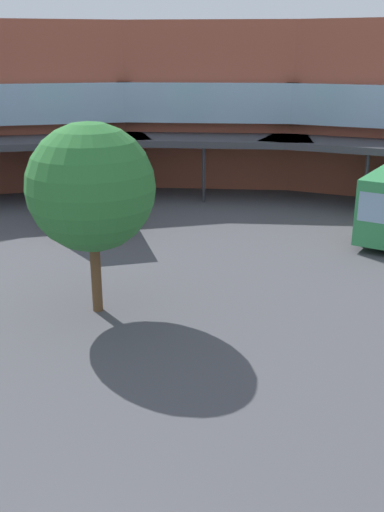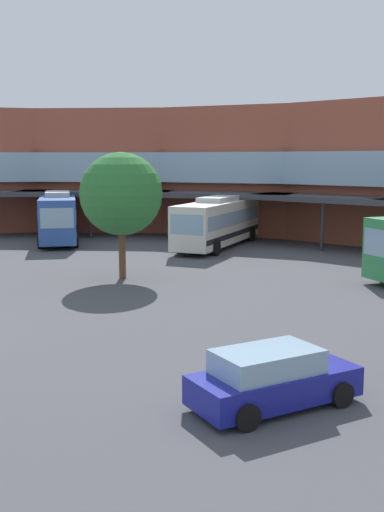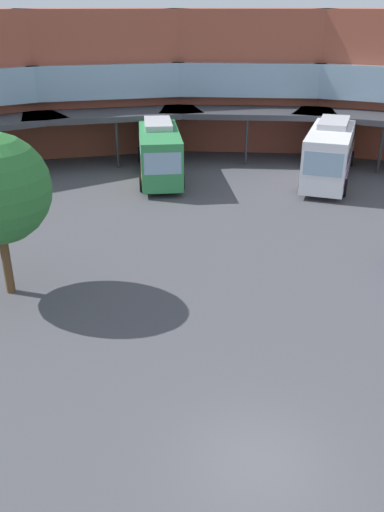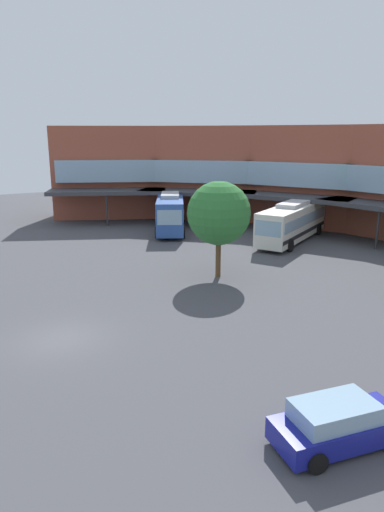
{
  "view_description": "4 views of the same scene",
  "coord_description": "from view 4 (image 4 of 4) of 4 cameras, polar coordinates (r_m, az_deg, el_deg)",
  "views": [
    {
      "loc": [
        3.18,
        -5.46,
        8.82
      ],
      "look_at": [
        -1.83,
        14.27,
        1.6
      ],
      "focal_mm": 41.02,
      "sensor_mm": 36.0,
      "label": 1
    },
    {
      "loc": [
        22.86,
        -5.48,
        6.25
      ],
      "look_at": [
        2.83,
        10.78,
        2.26
      ],
      "focal_mm": 43.83,
      "sensor_mm": 36.0,
      "label": 2
    },
    {
      "loc": [
        -5.71,
        -8.76,
        10.91
      ],
      "look_at": [
        2.55,
        10.09,
        1.17
      ],
      "focal_mm": 37.57,
      "sensor_mm": 36.0,
      "label": 3
    },
    {
      "loc": [
        21.2,
        -4.75,
        9.69
      ],
      "look_at": [
        -2.73,
        8.94,
        2.38
      ],
      "focal_mm": 32.46,
      "sensor_mm": 36.0,
      "label": 4
    }
  ],
  "objects": [
    {
      "name": "bus_3",
      "position": [
        47.56,
        -2.68,
        5.45
      ],
      "size": [
        10.55,
        7.22,
        3.86
      ],
      "rotation": [
        0.0,
        0.0,
        5.79
      ],
      "color": "#2D519E",
      "rests_on": "ground"
    },
    {
      "name": "plaza_tree",
      "position": [
        31.46,
        3.33,
        5.26
      ],
      "size": [
        4.33,
        4.33,
        6.65
      ],
      "color": "brown",
      "rests_on": "ground"
    },
    {
      "name": "parked_car",
      "position": [
        16.36,
        17.59,
        -19.11
      ],
      "size": [
        2.6,
        4.64,
        1.53
      ],
      "rotation": [
        0.0,
        0.0,
        1.4
      ],
      "color": "navy",
      "rests_on": "ground"
    },
    {
      "name": "bus_0",
      "position": [
        43.77,
        12.27,
        4.17
      ],
      "size": [
        7.84,
        11.49,
        3.64
      ],
      "rotation": [
        0.0,
        0.0,
        5.21
      ],
      "color": "silver",
      "rests_on": "ground"
    },
    {
      "name": "ground_plane",
      "position": [
        23.79,
        -15.84,
        -9.8
      ],
      "size": [
        120.9,
        120.9,
        0.0
      ],
      "primitive_type": "plane",
      "color": "#47474C"
    }
  ]
}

